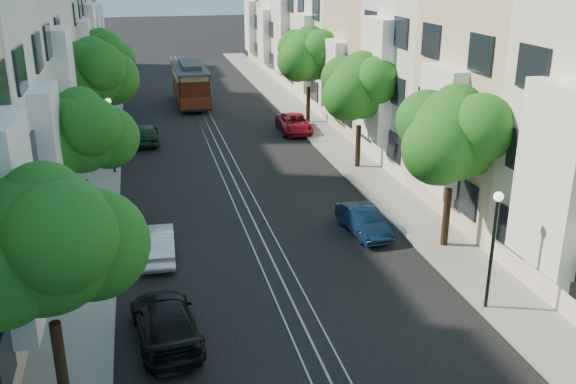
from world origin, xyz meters
TOP-DOWN VIEW (x-y plane):
  - ground at (0.00, 28.00)m, footprint 200.00×200.00m
  - sidewalk_east at (7.25, 28.00)m, footprint 2.50×80.00m
  - sidewalk_west at (-7.25, 28.00)m, footprint 2.50×80.00m
  - rail_left at (-0.55, 28.00)m, footprint 0.06×80.00m
  - rail_slot at (0.00, 28.00)m, footprint 0.06×80.00m
  - rail_right at (0.55, 28.00)m, footprint 0.06×80.00m
  - lane_line at (0.00, 28.00)m, footprint 0.08×80.00m
  - townhouses_east at (11.87, 27.91)m, footprint 7.75×72.00m
  - townhouses_west at (-11.87, 27.91)m, footprint 7.75×72.00m
  - tree_e_b at (7.26, 8.98)m, footprint 4.93×4.08m
  - tree_e_c at (7.26, 19.98)m, footprint 4.84×3.99m
  - tree_e_d at (7.26, 30.98)m, footprint 5.01×4.16m
  - tree_w_a at (-7.14, 1.98)m, footprint 4.93×4.08m
  - tree_w_b at (-7.14, 13.98)m, footprint 4.72×3.87m
  - tree_w_c at (-7.14, 24.98)m, footprint 5.13×4.28m
  - tree_w_d at (-7.14, 35.98)m, footprint 4.84×3.99m
  - lamp_east at (6.30, 4.00)m, footprint 0.32×0.32m
  - lamp_west at (-6.30, 22.00)m, footprint 0.32×0.32m
  - cable_car at (-0.50, 39.35)m, footprint 2.60×8.17m
  - parked_car_e_mid at (4.40, 11.11)m, footprint 1.56×3.66m
  - parked_car_e_far at (5.60, 28.71)m, footprint 2.21×4.50m
  - parked_car_w_near at (-4.40, 4.56)m, footprint 2.30×4.69m
  - parked_car_w_mid at (-4.40, 10.69)m, footprint 1.44×3.81m
  - parked_car_w_far at (-4.40, 27.98)m, footprint 1.55×3.83m

SIDE VIEW (x-z plane):
  - ground at x=0.00m, z-range 0.00..0.00m
  - lane_line at x=0.00m, z-range 0.00..0.01m
  - rail_left at x=-0.55m, z-range 0.00..0.02m
  - rail_slot at x=0.00m, z-range 0.00..0.02m
  - rail_right at x=0.55m, z-range 0.00..0.02m
  - sidewalk_east at x=7.25m, z-range 0.00..0.12m
  - sidewalk_west at x=-7.25m, z-range 0.00..0.12m
  - parked_car_e_mid at x=4.40m, z-range 0.00..1.17m
  - parked_car_e_far at x=5.60m, z-range 0.00..1.23m
  - parked_car_w_mid at x=-4.40m, z-range 0.00..1.24m
  - parked_car_w_far at x=-4.40m, z-range 0.00..1.30m
  - parked_car_w_near at x=-4.40m, z-range 0.00..1.31m
  - cable_car at x=-0.50m, z-range 0.29..3.42m
  - lamp_east at x=6.30m, z-range 0.77..4.93m
  - lamp_west at x=-6.30m, z-range 0.77..4.93m
  - tree_w_b at x=-7.14m, z-range 1.26..7.53m
  - tree_e_c at x=7.26m, z-range 1.34..7.86m
  - tree_w_d at x=-7.14m, z-range 1.34..7.86m
  - tree_e_b at x=7.26m, z-range 1.39..8.07m
  - tree_w_a at x=-7.14m, z-range 1.39..8.07m
  - tree_e_d at x=7.26m, z-range 1.44..8.29m
  - tree_w_c at x=-7.14m, z-range 1.52..8.62m
  - townhouses_west at x=-11.87m, z-range -0.80..10.96m
  - townhouses_east at x=11.87m, z-range -0.82..11.18m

